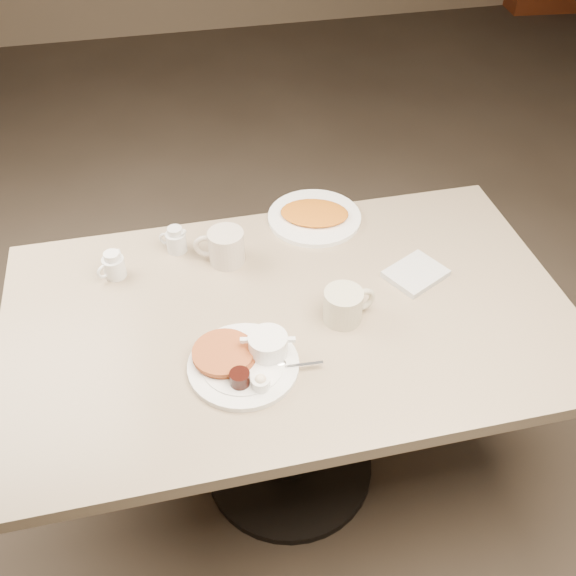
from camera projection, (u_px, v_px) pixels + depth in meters
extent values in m
cube|color=#4C3F33|center=(289.00, 468.00, 2.21)|extent=(7.00, 8.00, 0.02)
cube|color=tan|center=(290.00, 318.00, 1.71)|extent=(1.50, 0.90, 0.04)
cylinder|color=black|center=(289.00, 400.00, 1.95)|extent=(0.14, 0.14, 0.69)
cylinder|color=black|center=(289.00, 464.00, 2.19)|extent=(0.56, 0.56, 0.03)
cylinder|color=white|center=(243.00, 365.00, 1.55)|extent=(0.32, 0.32, 0.01)
cylinder|color=white|center=(243.00, 363.00, 1.55)|extent=(0.24, 0.24, 0.00)
cylinder|color=#B05525|center=(226.00, 354.00, 1.56)|extent=(0.18, 0.18, 0.01)
cylinder|color=#B05525|center=(223.00, 352.00, 1.55)|extent=(0.18, 0.18, 0.01)
cylinder|color=white|center=(268.00, 345.00, 1.55)|extent=(0.11, 0.11, 0.05)
cube|color=white|center=(244.00, 340.00, 1.54)|extent=(0.02, 0.02, 0.01)
cube|color=white|center=(291.00, 340.00, 1.54)|extent=(0.02, 0.02, 0.01)
ellipsoid|color=white|center=(263.00, 340.00, 1.55)|extent=(0.05, 0.05, 0.03)
ellipsoid|color=white|center=(273.00, 343.00, 1.54)|extent=(0.05, 0.05, 0.02)
cylinder|color=black|center=(240.00, 379.00, 1.49)|extent=(0.06, 0.06, 0.04)
cylinder|color=white|center=(261.00, 383.00, 1.48)|extent=(0.05, 0.05, 0.03)
ellipsoid|color=#FFE6BF|center=(261.00, 379.00, 1.47)|extent=(0.03, 0.03, 0.02)
cube|color=white|center=(301.00, 365.00, 1.54)|extent=(0.11, 0.02, 0.00)
ellipsoid|color=white|center=(279.00, 362.00, 1.54)|extent=(0.04, 0.03, 0.01)
cylinder|color=beige|center=(343.00, 306.00, 1.65)|extent=(0.12, 0.12, 0.09)
cylinder|color=black|center=(344.00, 294.00, 1.62)|extent=(0.10, 0.10, 0.01)
torus|color=beige|center=(362.00, 300.00, 1.67)|extent=(0.07, 0.03, 0.07)
cube|color=silver|center=(416.00, 274.00, 1.80)|extent=(0.20, 0.18, 0.02)
cylinder|color=beige|center=(226.00, 247.00, 1.82)|extent=(0.13, 0.13, 0.10)
torus|color=beige|center=(206.00, 246.00, 1.82)|extent=(0.08, 0.04, 0.08)
cylinder|color=white|center=(114.00, 267.00, 1.79)|extent=(0.07, 0.07, 0.06)
cylinder|color=white|center=(112.00, 256.00, 1.76)|extent=(0.05, 0.05, 0.02)
cone|color=white|center=(119.00, 253.00, 1.77)|extent=(0.03, 0.03, 0.02)
torus|color=white|center=(104.00, 271.00, 1.76)|extent=(0.04, 0.03, 0.04)
cylinder|color=silver|center=(176.00, 242.00, 1.87)|extent=(0.06, 0.06, 0.06)
cylinder|color=silver|center=(175.00, 231.00, 1.84)|extent=(0.05, 0.05, 0.02)
cone|color=silver|center=(183.00, 233.00, 1.84)|extent=(0.03, 0.03, 0.02)
torus|color=silver|center=(166.00, 239.00, 1.87)|extent=(0.04, 0.03, 0.04)
cylinder|color=white|center=(314.00, 217.00, 1.99)|extent=(0.37, 0.37, 0.01)
ellipsoid|color=orange|center=(315.00, 213.00, 1.98)|extent=(0.25, 0.21, 0.02)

